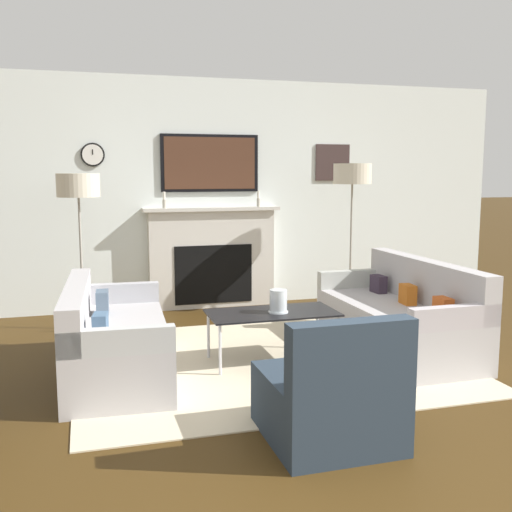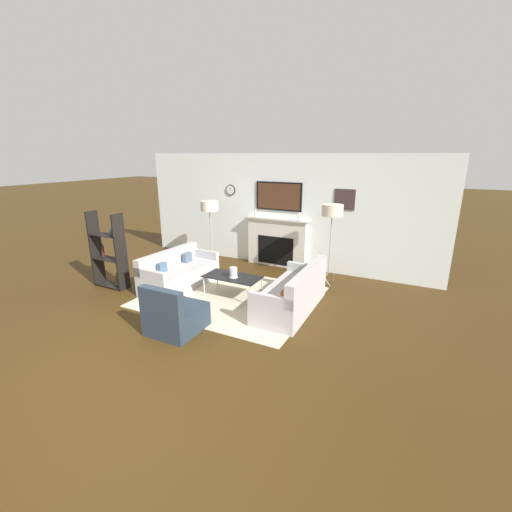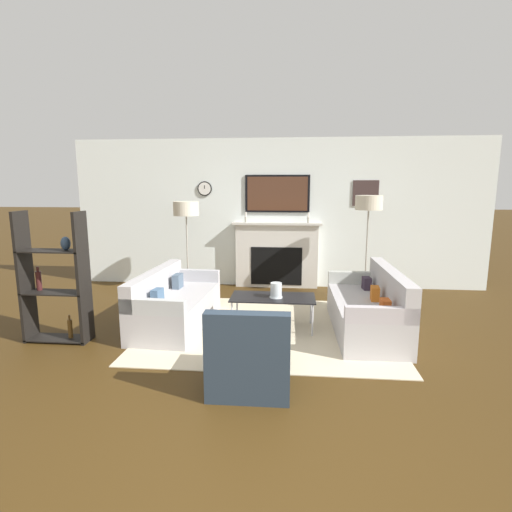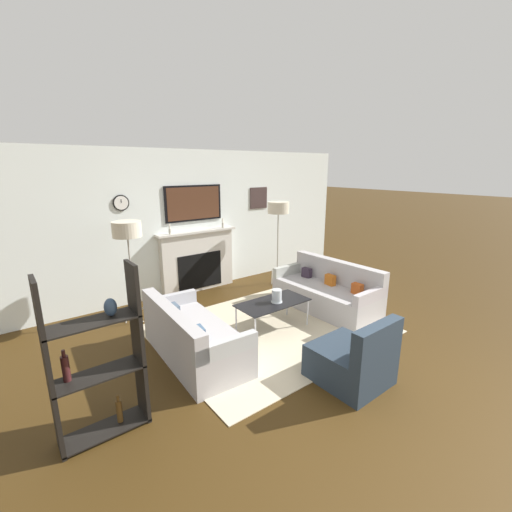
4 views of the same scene
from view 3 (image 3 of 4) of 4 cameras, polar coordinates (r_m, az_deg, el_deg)
name	(u,v)px [view 3 (image 3 of 4)]	position (r m, az deg, el deg)	size (l,w,h in m)	color
ground_plane	(243,471)	(3.01, -1.89, -28.34)	(60.00, 60.00, 0.00)	#3D290F
fireplace_wall	(277,220)	(7.36, 3.06, 5.11)	(7.55, 0.28, 2.70)	white
area_rug	(269,328)	(5.38, 1.84, -10.21)	(3.17, 2.63, 0.01)	beige
couch_left	(174,306)	(5.52, -11.60, -6.95)	(0.86, 1.75, 0.74)	#AFABAC
couch_right	(369,310)	(5.36, 15.80, -7.44)	(0.80, 1.85, 0.82)	#AFABAC
armchair	(250,360)	(3.84, -0.81, -14.68)	(0.75, 0.80, 0.81)	#26323F
coffee_table	(273,299)	(5.23, 2.42, -6.14)	(1.09, 0.54, 0.44)	black
hurricane_candle	(276,291)	(5.16, 2.89, -5.03)	(0.17, 0.17, 0.20)	silver
floor_lamp_left	(186,210)	(6.83, -9.96, 6.51)	(0.43, 0.43, 1.61)	#9E998E
floor_lamp_right	(369,204)	(6.69, 15.82, 7.13)	(0.43, 0.43, 1.71)	#9E998E
shelf_unit	(55,281)	(5.33, -26.79, -3.16)	(0.77, 0.28, 1.57)	black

